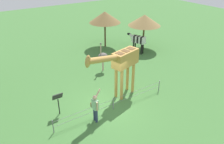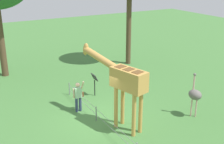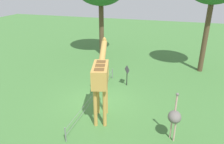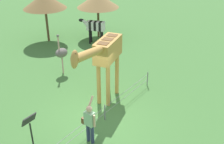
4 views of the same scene
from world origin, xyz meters
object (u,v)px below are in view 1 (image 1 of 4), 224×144
giraffe (122,62)px  info_sign (58,99)px  shade_hut_far (105,17)px  zebra (138,40)px  shade_hut_near (145,20)px  visitor (95,107)px  ostrich (103,56)px

giraffe → info_sign: giraffe is taller
giraffe → shade_hut_far: bearing=-115.2°
zebra → shade_hut_near: shade_hut_near is taller
shade_hut_far → info_sign: shade_hut_far is taller
giraffe → zebra: (-5.26, -4.91, -1.17)m
shade_hut_far → info_sign: size_ratio=2.50×
shade_hut_far → info_sign: bearing=44.6°
visitor → info_sign: (1.38, -1.60, 0.05)m
visitor → shade_hut_far: (-6.13, -9.01, 1.89)m
ostrich → shade_hut_far: bearing=-123.6°
giraffe → visitor: bearing=25.4°
info_sign → giraffe: bearing=173.4°
shade_hut_near → shade_hut_far: 3.57m
giraffe → shade_hut_far: size_ratio=1.19×
zebra → shade_hut_near: 1.98m
giraffe → visitor: (2.43, 1.16, -1.43)m
ostrich → visitor: bearing=55.1°
giraffe → zebra: 7.29m
ostrich → info_sign: bearing=34.0°
shade_hut_near → shade_hut_far: bearing=-40.2°
giraffe → ostrich: 3.88m
shade_hut_near → giraffe: bearing=40.8°
visitor → zebra: (-7.69, -6.07, 0.26)m
visitor → shade_hut_near: shade_hut_near is taller
shade_hut_near → shade_hut_far: shade_hut_far is taller
visitor → ostrich: ostrich is taller
giraffe → visitor: 3.05m
visitor → info_sign: visitor is taller
visitor → zebra: 9.80m
visitor → shade_hut_far: shade_hut_far is taller
zebra → shade_hut_near: bearing=-151.5°
zebra → ostrich: bearing=16.7°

